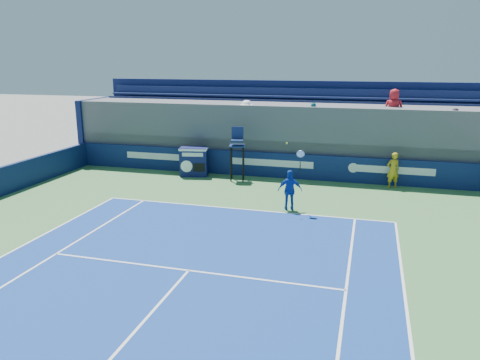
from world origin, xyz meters
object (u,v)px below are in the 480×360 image
(umpire_chair, at_px, (237,148))
(ball_person, at_px, (393,170))
(match_clock, at_px, (194,161))
(tennis_player, at_px, (290,190))

(umpire_chair, bearing_deg, ball_person, 3.92)
(match_clock, distance_m, umpire_chair, 2.38)
(match_clock, height_order, umpire_chair, umpire_chair)
(match_clock, distance_m, tennis_player, 6.72)
(umpire_chair, bearing_deg, match_clock, 175.11)
(ball_person, relative_size, match_clock, 1.10)
(ball_person, relative_size, umpire_chair, 0.64)
(ball_person, height_order, umpire_chair, umpire_chair)
(ball_person, xyz_separation_m, umpire_chair, (-6.94, -0.48, 0.73))
(tennis_player, bearing_deg, match_clock, 143.08)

